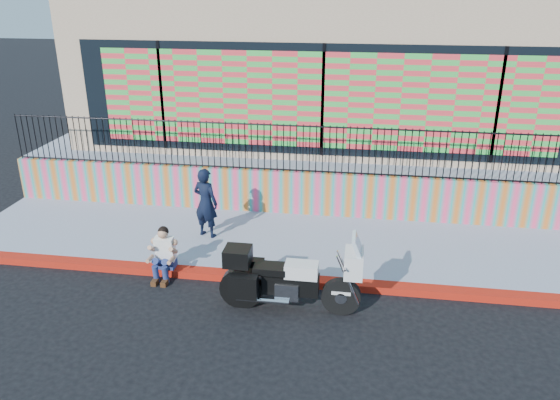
# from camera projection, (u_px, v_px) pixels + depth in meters

# --- Properties ---
(ground) EXTENTS (90.00, 90.00, 0.00)m
(ground) POSITION_uv_depth(u_px,v_px,m) (302.00, 284.00, 10.92)
(ground) COLOR black
(ground) RESTS_ON ground
(red_curb) EXTENTS (16.00, 0.30, 0.15)m
(red_curb) POSITION_uv_depth(u_px,v_px,m) (302.00, 281.00, 10.89)
(red_curb) COLOR #A31B0B
(red_curb) RESTS_ON ground
(sidewalk) EXTENTS (16.00, 3.00, 0.15)m
(sidewalk) POSITION_uv_depth(u_px,v_px,m) (310.00, 244.00, 12.40)
(sidewalk) COLOR gray
(sidewalk) RESTS_ON ground
(mural_wall) EXTENTS (16.00, 0.20, 1.10)m
(mural_wall) POSITION_uv_depth(u_px,v_px,m) (317.00, 194.00, 13.63)
(mural_wall) COLOR #FF4374
(mural_wall) RESTS_ON sidewalk
(metal_fence) EXTENTS (15.80, 0.04, 1.20)m
(metal_fence) POSITION_uv_depth(u_px,v_px,m) (319.00, 149.00, 13.20)
(metal_fence) COLOR black
(metal_fence) RESTS_ON mural_wall
(elevated_platform) EXTENTS (16.00, 10.00, 1.25)m
(elevated_platform) POSITION_uv_depth(u_px,v_px,m) (331.00, 141.00, 18.34)
(elevated_platform) COLOR gray
(elevated_platform) RESTS_ON ground
(storefront_building) EXTENTS (14.00, 8.06, 4.00)m
(storefront_building) POSITION_uv_depth(u_px,v_px,m) (333.00, 63.00, 17.15)
(storefront_building) COLOR tan
(storefront_building) RESTS_ON elevated_platform
(police_motorcycle) EXTENTS (2.55, 0.84, 1.59)m
(police_motorcycle) POSITION_uv_depth(u_px,v_px,m) (288.00, 277.00, 9.86)
(police_motorcycle) COLOR black
(police_motorcycle) RESTS_ON ground
(police_officer) EXTENTS (0.69, 0.55, 1.63)m
(police_officer) POSITION_uv_depth(u_px,v_px,m) (206.00, 203.00, 12.36)
(police_officer) COLOR black
(police_officer) RESTS_ON sidewalk
(seated_man) EXTENTS (0.54, 0.71, 1.06)m
(seated_man) POSITION_uv_depth(u_px,v_px,m) (163.00, 258.00, 10.99)
(seated_man) COLOR navy
(seated_man) RESTS_ON ground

